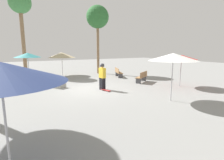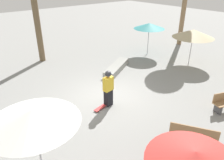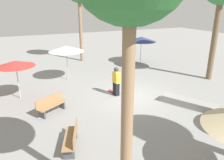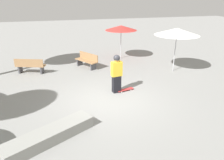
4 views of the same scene
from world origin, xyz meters
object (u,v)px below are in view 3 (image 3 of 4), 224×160
at_px(skater_main, 116,80).
at_px(shade_umbrella_white, 66,49).
at_px(shade_umbrella_navy, 141,39).
at_px(skateboard, 113,92).
at_px(bench_far, 51,105).
at_px(shade_umbrella_red, 15,64).
at_px(bench_near, 72,138).
at_px(concrete_ledge, 188,103).

distance_m(skater_main, shade_umbrella_white, 4.58).
bearing_deg(shade_umbrella_navy, skateboard, 136.00).
height_order(bench_far, shade_umbrella_red, shade_umbrella_red).
xyz_separation_m(skater_main, bench_near, (-3.86, 3.65, -0.50)).
xyz_separation_m(skater_main, concrete_ledge, (-2.91, -2.82, -0.74)).
bearing_deg(shade_umbrella_white, shade_umbrella_red, 122.59).
distance_m(bench_near, shade_umbrella_red, 6.14).
distance_m(shade_umbrella_red, shade_umbrella_white, 3.91).
distance_m(concrete_ledge, shade_umbrella_navy, 9.30).
bearing_deg(concrete_ledge, shade_umbrella_white, 34.53).
bearing_deg(skateboard, shade_umbrella_navy, -56.97).
bearing_deg(shade_umbrella_white, bench_near, 167.44).
distance_m(skater_main, bench_near, 5.34).
xyz_separation_m(concrete_ledge, shade_umbrella_white, (6.86, 4.72, 2.04)).
bearing_deg(bench_far, skateboard, 165.00).
xyz_separation_m(skateboard, bench_near, (-4.29, 3.64, 0.37)).
bearing_deg(skateboard, shade_umbrella_red, 61.64).
bearing_deg(shade_umbrella_white, skater_main, -154.22).
bearing_deg(skater_main, shade_umbrella_white, 17.86).
xyz_separation_m(concrete_ledge, shade_umbrella_navy, (8.75, -2.41, 1.99)).
bearing_deg(skateboard, shade_umbrella_white, 15.34).
distance_m(skateboard, shade_umbrella_red, 5.74).
bearing_deg(shade_umbrella_navy, bench_far, 125.70).
bearing_deg(skater_main, shade_umbrella_navy, -49.74).
relative_size(skater_main, bench_far, 1.08).
distance_m(bench_far, shade_umbrella_red, 3.29).
relative_size(skateboard, shade_umbrella_navy, 0.31).
bearing_deg(shade_umbrella_red, skater_main, -109.60).
relative_size(concrete_ledge, shade_umbrella_navy, 1.06).
xyz_separation_m(bench_far, shade_umbrella_red, (2.54, 1.34, 1.62)).
relative_size(bench_far, shade_umbrella_red, 0.72).
xyz_separation_m(concrete_ledge, bench_far, (2.23, 6.67, 0.24)).
bearing_deg(skater_main, bench_far, 92.15).
height_order(shade_umbrella_red, shade_umbrella_navy, shade_umbrella_navy).
xyz_separation_m(bench_near, shade_umbrella_white, (7.82, -1.74, 1.80)).
xyz_separation_m(skater_main, skateboard, (0.42, 0.01, -0.87)).
xyz_separation_m(shade_umbrella_red, shade_umbrella_white, (2.10, -3.29, 0.18)).
distance_m(skateboard, shade_umbrella_navy, 7.83).
xyz_separation_m(bench_near, shade_umbrella_navy, (9.71, -8.88, 1.75)).
distance_m(shade_umbrella_navy, shade_umbrella_white, 7.38).
bearing_deg(bench_far, shade_umbrella_white, -143.83).
bearing_deg(shade_umbrella_white, concrete_ledge, -145.47).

